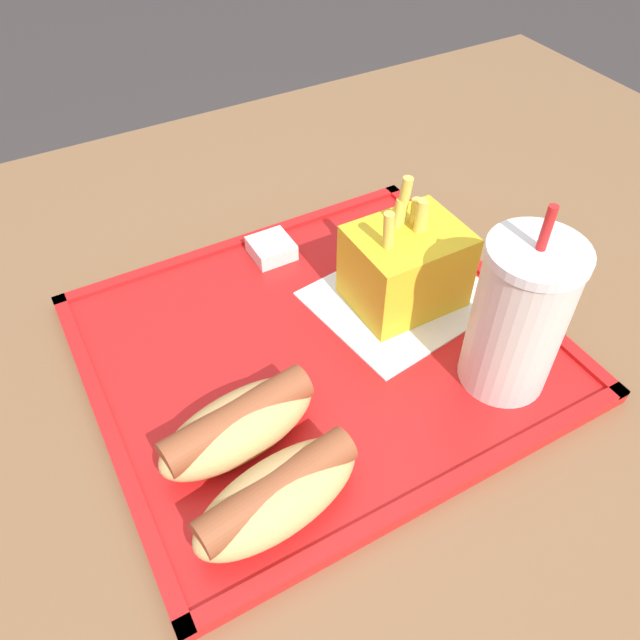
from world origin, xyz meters
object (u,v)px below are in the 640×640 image
at_px(fries_carton, 404,265).
at_px(sauce_cup_mayo, 271,248).
at_px(hot_dog_far, 278,495).
at_px(hot_dog_near, 238,425).
at_px(soda_cup, 518,318).

xyz_separation_m(fries_carton, sauce_cup_mayo, (0.08, -0.11, -0.03)).
bearing_deg(hot_dog_far, hot_dog_near, -90.00).
relative_size(hot_dog_near, sauce_cup_mayo, 3.34).
bearing_deg(fries_carton, hot_dog_near, 20.80).
relative_size(soda_cup, hot_dog_far, 1.26).
bearing_deg(hot_dog_near, fries_carton, -159.20).
distance_m(hot_dog_near, fries_carton, 0.21).
relative_size(hot_dog_far, hot_dog_near, 1.00).
height_order(soda_cup, hot_dog_near, soda_cup).
height_order(fries_carton, sauce_cup_mayo, fries_carton).
bearing_deg(sauce_cup_mayo, soda_cup, 112.70).
bearing_deg(hot_dog_near, hot_dog_far, 90.00).
distance_m(hot_dog_near, sauce_cup_mayo, 0.22).
bearing_deg(fries_carton, sauce_cup_mayo, -55.86).
xyz_separation_m(hot_dog_far, fries_carton, (-0.20, -0.14, 0.02)).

